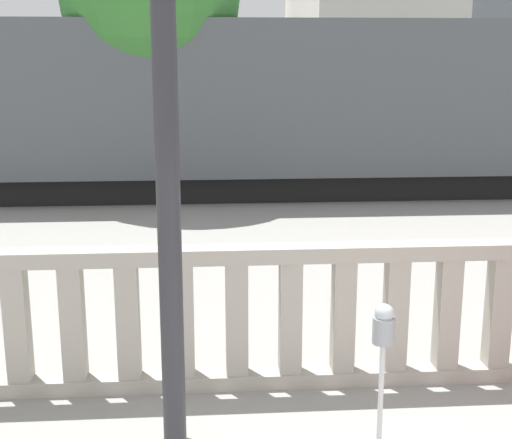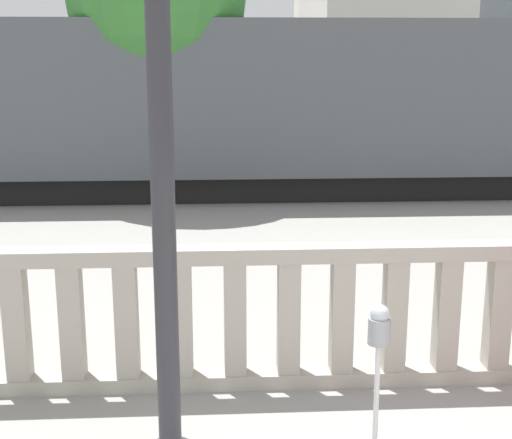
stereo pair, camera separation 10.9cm
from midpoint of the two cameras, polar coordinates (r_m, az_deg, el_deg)
The scene contains 5 objects.
balustrade at distance 6.77m, azimuth 10.63°, elevation -7.44°, with size 17.38×0.24×1.35m.
lamppost at distance 4.74m, azimuth -7.99°, elevation 11.94°, with size 0.40×0.40×5.20m.
parking_meter at distance 5.35m, azimuth 9.57°, elevation -9.28°, with size 0.17×0.17×1.26m.
train_near at distance 15.72m, azimuth -14.44°, elevation 8.80°, with size 24.24×2.75×4.28m.
train_far at distance 31.74m, azimuth 0.97°, elevation 11.46°, with size 19.08×2.95×4.50m.
Camera 1 is at (-1.74, -2.96, 3.04)m, focal length 50.00 mm.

